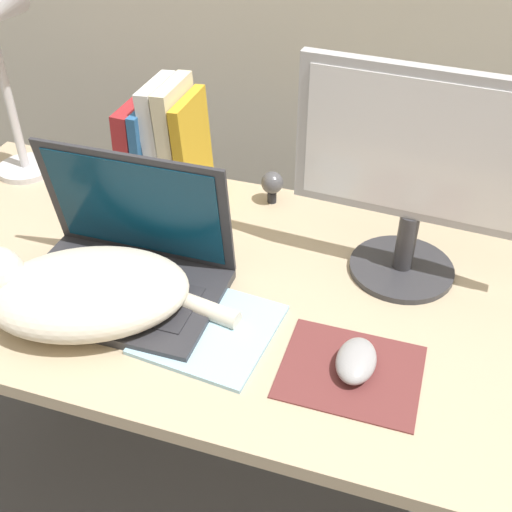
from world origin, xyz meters
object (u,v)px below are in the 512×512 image
Objects in this scene: laptop at (124,266)px; cat at (80,290)px; notepad at (207,329)px; book_row at (164,144)px; desk_lamp at (1,48)px; webcam at (272,184)px; external_monitor at (419,171)px; computer_mouse at (356,361)px.

cat is (-0.04, -0.09, 0.01)m from laptop.
notepad is at bearing -18.71° from laptop.
book_row reaches higher than notepad.
book_row is 0.37m from desk_lamp.
webcam is (-0.01, 0.42, 0.04)m from notepad.
cat is at bearing -172.93° from notepad.
laptop reaches higher than webcam.
external_monitor reaches higher than computer_mouse.
laptop is at bearing -156.88° from external_monitor.
book_row is at bearing 10.19° from desk_lamp.
desk_lamp is (-0.85, 0.07, 0.09)m from external_monitor.
book_row is 3.52× the size of webcam.
book_row is 1.12× the size of notepad.
desk_lamp is (-0.38, 0.27, 0.26)m from laptop.
notepad is at bearing 177.62° from computer_mouse.
desk_lamp is (-0.82, 0.35, 0.29)m from computer_mouse.
external_monitor is 0.95× the size of desk_lamp.
cat is at bearing -112.98° from laptop.
computer_mouse is 0.38× the size of book_row.
desk_lamp is 1.99× the size of notepad.
cat is 1.01× the size of desk_lamp.
notepad is at bearing 7.07° from cat.
computer_mouse reaches higher than notepad.
desk_lamp is at bearing 157.06° from computer_mouse.
notepad is 0.42m from webcam.
external_monitor is 4.38× the size of computer_mouse.
book_row is at bearing 166.44° from external_monitor.
laptop is 0.34m from book_row.
laptop is at bearing 170.67° from computer_mouse.
webcam is (0.17, 0.36, -0.00)m from laptop.
cat is 1.06× the size of external_monitor.
computer_mouse is at bearing -2.38° from notepad.
book_row is (-0.50, 0.40, 0.09)m from computer_mouse.
desk_lamp reaches higher than book_row.
book_row is 0.56× the size of desk_lamp.
desk_lamp reaches higher than webcam.
external_monitor is 1.89× the size of notepad.
book_row is at bearing 94.05° from cat.
book_row reaches higher than cat.
webcam is (-0.30, 0.15, -0.17)m from external_monitor.
laptop is 0.39m from webcam.
webcam reaches higher than computer_mouse.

